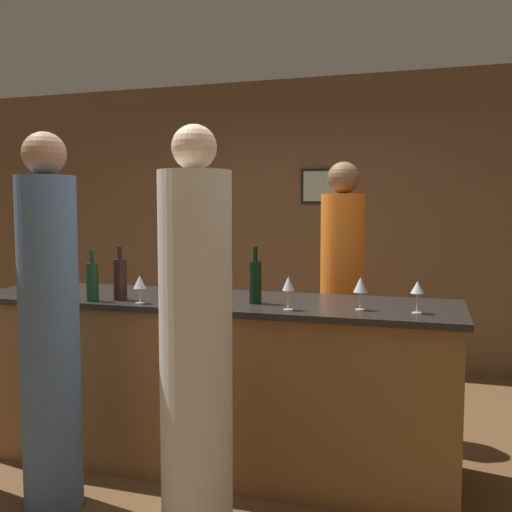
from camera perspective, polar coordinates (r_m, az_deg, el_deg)
name	(u,v)px	position (r m, az deg, el deg)	size (l,w,h in m)	color
ground_plane	(208,460)	(3.69, -4.84, -19.68)	(14.00, 14.00, 0.00)	brown
back_wall	(298,222)	(5.70, 4.24, 3.43)	(8.00, 0.08, 2.80)	brown
bar_counter	(207,380)	(3.52, -4.90, -12.23)	(2.93, 0.77, 1.00)	brown
bartender	(342,304)	(3.98, 8.58, -4.73)	(0.30, 0.30, 1.85)	orange
guest_0	(50,333)	(3.06, -19.95, -7.24)	(0.29, 0.29, 1.90)	#4C6B93
guest_1	(196,348)	(2.65, -6.03, -9.17)	(0.33, 0.33, 1.90)	silver
wine_bottle_0	(120,279)	(3.40, -13.44, -2.23)	(0.08, 0.08, 0.31)	black
wine_bottle_1	(255,281)	(3.19, -0.07, -2.51)	(0.07, 0.07, 0.32)	black
wine_bottle_2	(92,281)	(3.40, -16.06, -2.43)	(0.07, 0.07, 0.29)	#19381E
wine_glass_0	(56,271)	(3.86, -19.41, -1.41)	(0.07, 0.07, 0.18)	silver
wine_glass_1	(140,283)	(3.25, -11.56, -2.64)	(0.07, 0.07, 0.16)	silver
wine_glass_2	(360,286)	(3.02, 10.41, -2.93)	(0.07, 0.07, 0.17)	silver
wine_glass_3	(207,279)	(3.38, -4.94, -2.31)	(0.07, 0.07, 0.16)	silver
wine_glass_4	(417,289)	(2.99, 15.84, -3.16)	(0.07, 0.07, 0.16)	silver
wine_glass_5	(288,285)	(2.98, 3.26, -2.88)	(0.06, 0.06, 0.18)	silver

